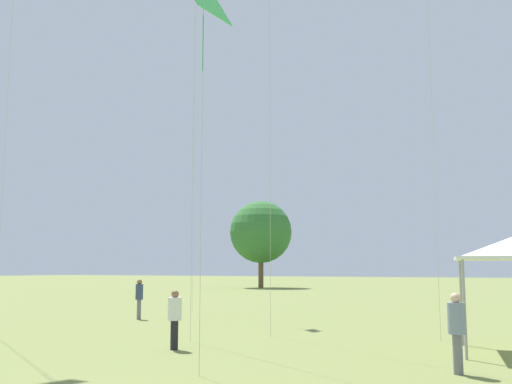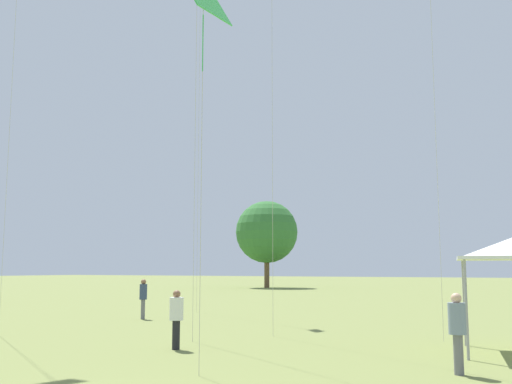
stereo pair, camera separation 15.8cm
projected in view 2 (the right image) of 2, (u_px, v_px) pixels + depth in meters
The scene contains 5 objects.
person_standing_0 at pixel (176, 314), 16.46m from camera, with size 0.41×0.41×1.61m.
person_standing_3 at pixel (457, 326), 12.58m from camera, with size 0.52×0.52×1.69m.
person_standing_5 at pixel (143, 295), 26.26m from camera, with size 0.46×0.46×1.74m.
kite_0 at pixel (203, 1), 13.36m from camera, with size 0.78×1.35×8.83m.
distant_tree_1 at pixel (267, 232), 69.91m from camera, with size 7.24×7.24×10.07m.
Camera 2 is at (6.04, -5.93, 2.20)m, focal length 42.00 mm.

